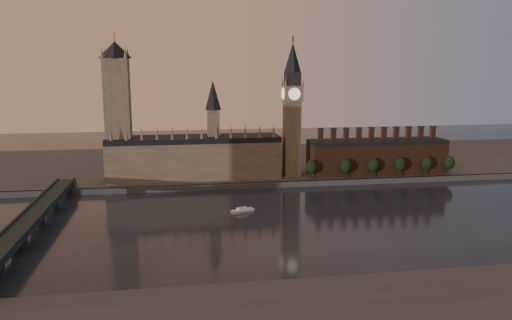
{
  "coord_description": "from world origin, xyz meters",
  "views": [
    {
      "loc": [
        -78.01,
        -262.78,
        86.92
      ],
      "look_at": [
        -26.84,
        55.0,
        27.57
      ],
      "focal_mm": 35.0,
      "sensor_mm": 36.0,
      "label": 1
    }
  ],
  "objects_px": {
    "westminster_bridge": "(27,226)",
    "big_ben": "(292,108)",
    "victoria_tower": "(118,107)",
    "river_boat": "(242,210)"
  },
  "relations": [
    {
      "from": "big_ben",
      "to": "river_boat",
      "type": "xyz_separation_m",
      "value": [
        -49.44,
        -80.13,
        -55.7
      ]
    },
    {
      "from": "victoria_tower",
      "to": "westminster_bridge",
      "type": "relative_size",
      "value": 0.54
    },
    {
      "from": "victoria_tower",
      "to": "river_boat",
      "type": "height_order",
      "value": "victoria_tower"
    },
    {
      "from": "victoria_tower",
      "to": "river_boat",
      "type": "bearing_deg",
      "value": -46.58
    },
    {
      "from": "westminster_bridge",
      "to": "big_ben",
      "type": "bearing_deg",
      "value": 34.33
    },
    {
      "from": "westminster_bridge",
      "to": "river_boat",
      "type": "relative_size",
      "value": 13.05
    },
    {
      "from": "big_ben",
      "to": "westminster_bridge",
      "type": "distance_m",
      "value": 205.83
    },
    {
      "from": "big_ben",
      "to": "westminster_bridge",
      "type": "bearing_deg",
      "value": -145.67
    },
    {
      "from": "victoria_tower",
      "to": "westminster_bridge",
      "type": "distance_m",
      "value": 133.21
    },
    {
      "from": "victoria_tower",
      "to": "big_ben",
      "type": "bearing_deg",
      "value": -2.2
    }
  ]
}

